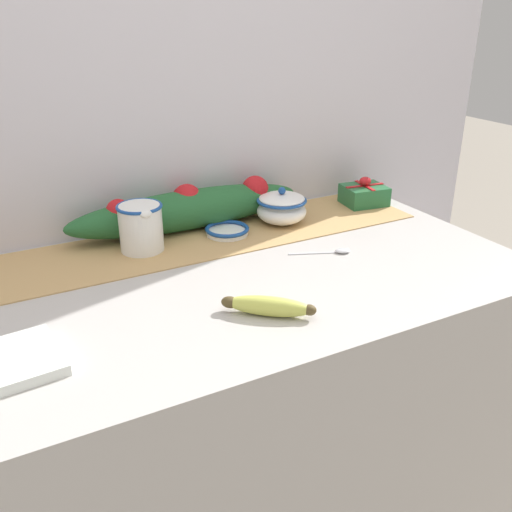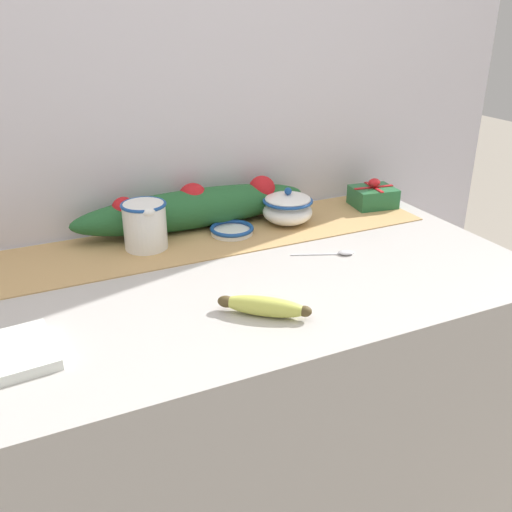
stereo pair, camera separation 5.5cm
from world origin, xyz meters
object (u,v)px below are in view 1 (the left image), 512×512
(napkin_stack, at_px, (11,362))
(cream_pitcher, at_px, (141,226))
(banana, at_px, (268,306))
(sugar_bowl, at_px, (282,208))
(small_dish, at_px, (227,231))
(spoon, at_px, (339,251))
(gift_box, at_px, (364,194))

(napkin_stack, bearing_deg, cream_pitcher, 46.89)
(banana, xyz_separation_m, napkin_stack, (-0.46, 0.05, -0.01))
(cream_pitcher, relative_size, sugar_bowl, 0.96)
(small_dish, bearing_deg, spoon, -50.47)
(banana, height_order, spoon, banana)
(cream_pitcher, bearing_deg, banana, -74.29)
(small_dish, bearing_deg, napkin_stack, -147.72)
(sugar_bowl, bearing_deg, small_dish, -177.69)
(banana, bearing_deg, small_dish, 75.29)
(spoon, bearing_deg, napkin_stack, -147.57)
(banana, height_order, napkin_stack, banana)
(spoon, bearing_deg, sugar_bowl, 118.03)
(gift_box, bearing_deg, spoon, -136.98)
(banana, relative_size, spoon, 1.09)
(cream_pitcher, xyz_separation_m, napkin_stack, (-0.34, -0.37, -0.05))
(sugar_bowl, bearing_deg, banana, -123.44)
(spoon, xyz_separation_m, gift_box, (0.27, 0.25, 0.03))
(sugar_bowl, relative_size, spoon, 0.93)
(cream_pitcher, relative_size, gift_box, 0.97)
(sugar_bowl, xyz_separation_m, spoon, (0.02, -0.23, -0.04))
(sugar_bowl, distance_m, banana, 0.50)
(cream_pitcher, xyz_separation_m, banana, (0.12, -0.42, -0.04))
(banana, height_order, gift_box, gift_box)
(gift_box, bearing_deg, cream_pitcher, -178.43)
(napkin_stack, xyz_separation_m, gift_box, (1.03, 0.38, 0.02))
(small_dish, relative_size, banana, 0.72)
(sugar_bowl, bearing_deg, napkin_stack, -153.56)
(napkin_stack, bearing_deg, sugar_bowl, 26.44)
(napkin_stack, relative_size, gift_box, 1.15)
(banana, relative_size, gift_box, 1.18)
(napkin_stack, height_order, gift_box, gift_box)
(small_dish, bearing_deg, sugar_bowl, 2.31)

